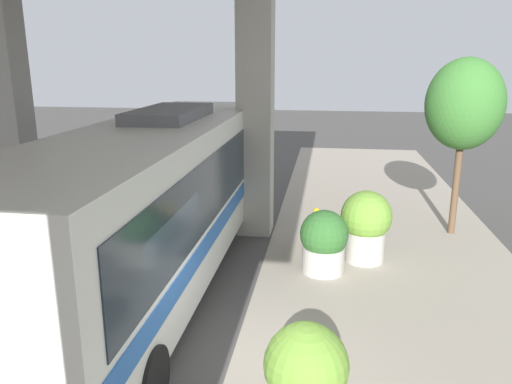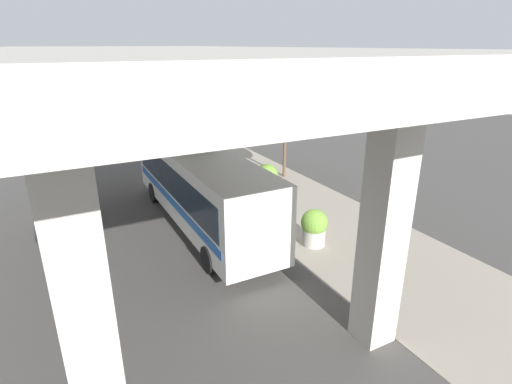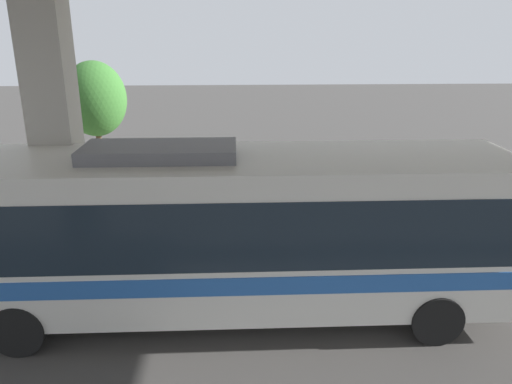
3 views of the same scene
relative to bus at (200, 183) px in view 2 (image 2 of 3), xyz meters
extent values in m
plane|color=#474442|center=(-2.05, 2.84, -1.96)|extent=(80.00, 80.00, 0.00)
cube|color=gray|center=(-5.05, 2.84, -1.95)|extent=(6.00, 40.00, 0.02)
cube|color=#ADA89E|center=(-1.55, -3.56, 1.51)|extent=(0.90, 0.90, 6.95)
cube|color=#ADA89E|center=(-1.55, 9.24, 1.51)|extent=(0.90, 0.90, 6.95)
cube|color=#ADA89E|center=(5.45, -3.56, 1.51)|extent=(0.90, 0.90, 6.95)
cube|color=#ADA89E|center=(5.45, 9.24, 1.51)|extent=(0.90, 0.90, 6.95)
cube|color=#ADA89E|center=(1.95, 2.84, 5.29)|extent=(9.40, 20.80, 0.60)
cube|color=silver|center=(0.00, 0.01, -0.05)|extent=(2.57, 11.43, 2.93)
cube|color=#19232D|center=(0.00, 0.01, 0.30)|extent=(2.61, 10.52, 1.29)
cube|color=#2659A5|center=(0.00, 0.01, -0.63)|extent=(2.61, 10.86, 0.35)
cube|color=slate|center=(0.00, -1.14, 1.54)|extent=(1.29, 2.86, 0.24)
cylinder|color=black|center=(-1.21, 4.01, -1.46)|extent=(0.28, 1.00, 1.00)
cylinder|color=black|center=(1.21, 4.01, -1.46)|extent=(0.28, 1.00, 1.00)
cylinder|color=black|center=(-1.21, -3.71, -1.46)|extent=(0.28, 1.00, 1.00)
cylinder|color=black|center=(1.21, -3.71, -1.46)|extent=(0.28, 1.00, 1.00)
cylinder|color=gold|center=(-3.24, -2.54, -1.51)|extent=(0.19, 0.19, 0.90)
sphere|color=gold|center=(-3.24, -2.54, -1.00)|extent=(0.18, 0.18, 0.18)
cylinder|color=gold|center=(-3.39, -2.54, -1.38)|extent=(0.11, 0.09, 0.09)
cylinder|color=gold|center=(-3.10, -2.54, -1.38)|extent=(0.11, 0.09, 0.09)
cylinder|color=#ADA89E|center=(-3.29, 4.04, -1.62)|extent=(0.93, 0.93, 0.70)
sphere|color=olive|center=(-3.29, 4.04, -0.97)|extent=(1.07, 1.07, 1.07)
sphere|color=orange|center=(-3.17, 3.95, -1.14)|extent=(0.32, 0.32, 0.32)
cylinder|color=#ADA89E|center=(-3.45, -1.04, -1.66)|extent=(0.95, 0.95, 0.61)
sphere|color=#2D6028|center=(-3.45, -1.04, -1.05)|extent=(1.08, 1.08, 1.08)
sphere|color=#BF334C|center=(-3.34, -1.13, -1.22)|extent=(0.33, 0.33, 0.33)
cylinder|color=#ADA89E|center=(-4.41, -1.84, -1.57)|extent=(0.93, 0.93, 0.79)
sphere|color=olive|center=(-4.41, -1.84, -0.85)|extent=(1.19, 1.19, 1.19)
sphere|color=#BF334C|center=(-4.30, -1.93, -1.04)|extent=(0.33, 0.33, 0.33)
cylinder|color=brown|center=(-6.92, -4.12, -0.49)|extent=(0.18, 0.18, 2.94)
ellipsoid|color=#38722D|center=(-6.92, -4.12, 1.57)|extent=(1.97, 1.97, 2.37)
camera|label=1|loc=(-3.45, 9.49, 2.72)|focal=35.00mm
camera|label=2|loc=(5.51, 15.75, 5.68)|focal=28.00mm
camera|label=3|loc=(9.16, 0.26, 3.79)|focal=35.00mm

